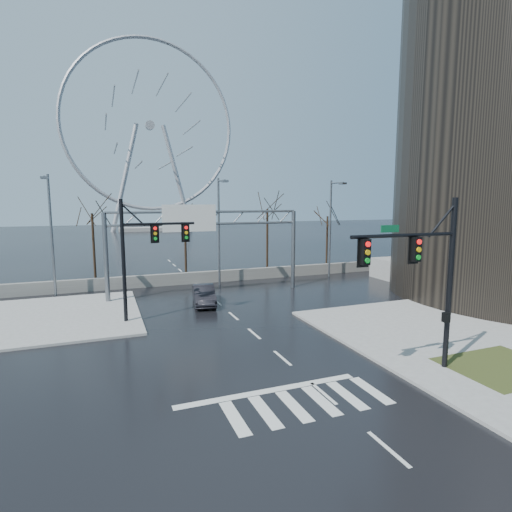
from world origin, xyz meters
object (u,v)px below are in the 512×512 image
ferris_wheel (150,133)px  car (204,295)px  signal_mast_near (428,269)px  signal_mast_far (141,249)px  sign_gantry (203,234)px

ferris_wheel → car: bearing=-94.2°
signal_mast_near → signal_mast_far: (-11.01, 13.00, -0.04)m
ferris_wheel → sign_gantry: bearing=-93.8°
sign_gantry → car: size_ratio=3.65×
signal_mast_far → ferris_wheel: bearing=82.8°
ferris_wheel → car: (-6.13, -83.14, -25.39)m
signal_mast_far → signal_mast_near: bearing=-49.7°
signal_mast_far → car: 6.90m
ferris_wheel → signal_mast_far: bearing=-97.2°
sign_gantry → signal_mast_far: bearing=-132.5°
ferris_wheel → signal_mast_near: bearing=-89.9°
signal_mast_near → signal_mast_far: bearing=130.3°
signal_mast_far → car: (4.74, 2.90, -4.09)m
car → signal_mast_near: bearing=-59.6°
signal_mast_near → sign_gantry: size_ratio=0.49×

